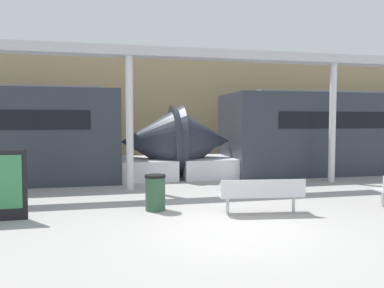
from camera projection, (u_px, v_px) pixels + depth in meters
ground_plane at (232, 229)px, 7.10m from camera, size 60.00×60.00×0.00m
station_wall at (158, 112)px, 17.43m from camera, size 56.00×0.20×5.00m
bench_near at (262, 193)px, 8.26m from camera, size 1.92×0.68×0.78m
trash_bin at (155, 192)px, 8.61m from camera, size 0.48×0.48×0.82m
support_column_near at (130, 124)px, 11.16m from camera, size 0.22×0.22×3.97m
support_column_far at (332, 123)px, 12.62m from camera, size 0.22×0.22×3.97m
canopy_beam at (129, 52)px, 11.03m from camera, size 28.00×0.60×0.28m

